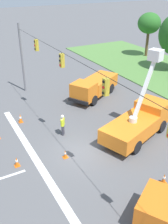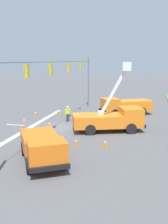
# 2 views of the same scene
# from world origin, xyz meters

# --- Properties ---
(ground_plane) EXTENTS (200.00, 200.00, 0.00)m
(ground_plane) POSITION_xyz_m (0.00, 0.00, 0.00)
(ground_plane) COLOR #565659
(lane_markings) EXTENTS (17.60, 15.25, 0.01)m
(lane_markings) POSITION_xyz_m (0.00, -4.63, 0.00)
(lane_markings) COLOR silver
(lane_markings) RESTS_ON ground
(signal_gantry) EXTENTS (26.20, 0.33, 7.20)m
(signal_gantry) POSITION_xyz_m (-0.04, -0.00, 4.58)
(signal_gantry) COLOR slate
(signal_gantry) RESTS_ON ground
(utility_truck_bucket_lift) EXTENTS (4.58, 7.16, 6.58)m
(utility_truck_bucket_lift) POSITION_xyz_m (0.15, 5.05, 1.32)
(utility_truck_bucket_lift) COLOR orange
(utility_truck_bucket_lift) RESTS_ON ground
(utility_truck_support_near) EXTENTS (5.07, 6.67, 2.14)m
(utility_truck_support_near) POSITION_xyz_m (-7.97, 5.79, 1.17)
(utility_truck_support_near) COLOR orange
(utility_truck_support_near) RESTS_ON ground
(utility_truck_support_far) EXTENTS (6.20, 5.03, 2.00)m
(utility_truck_support_far) POSITION_xyz_m (8.97, 1.58, 1.10)
(utility_truck_support_far) COLOR orange
(utility_truck_support_far) RESTS_ON ground
(road_worker) EXTENTS (0.53, 0.44, 1.77)m
(road_worker) POSITION_xyz_m (-2.77, -0.15, 1.00)
(road_worker) COLOR #383842
(road_worker) RESTS_ON ground
(traffic_cone_foreground_left) EXTENTS (0.36, 0.36, 0.70)m
(traffic_cone_foreground_left) POSITION_xyz_m (4.96, 5.22, 0.34)
(traffic_cone_foreground_left) COLOR orange
(traffic_cone_foreground_left) RESTS_ON ground
(traffic_cone_foreground_right) EXTENTS (0.36, 0.36, 0.83)m
(traffic_cone_foreground_right) POSITION_xyz_m (-6.35, -2.52, 0.41)
(traffic_cone_foreground_right) COLOR orange
(traffic_cone_foreground_right) RESTS_ON ground
(traffic_cone_mid_right) EXTENTS (0.36, 0.36, 0.69)m
(traffic_cone_mid_right) POSITION_xyz_m (5.18, 2.91, 0.34)
(traffic_cone_mid_right) COLOR orange
(traffic_cone_mid_right) RESTS_ON ground
(traffic_cone_near_bucket) EXTENTS (0.36, 0.36, 0.62)m
(traffic_cone_near_bucket) POSITION_xyz_m (-0.00, -1.27, 0.30)
(traffic_cone_near_bucket) COLOR orange
(traffic_cone_near_bucket) RESTS_ON ground
(traffic_cone_lane_edge_a) EXTENTS (0.36, 0.36, 0.71)m
(traffic_cone_lane_edge_a) POSITION_xyz_m (-0.73, -4.46, 0.35)
(traffic_cone_lane_edge_a) COLOR orange
(traffic_cone_lane_edge_a) RESTS_ON ground
(traffic_cone_far_left) EXTENTS (0.36, 0.36, 0.69)m
(traffic_cone_far_left) POSITION_xyz_m (-4.70, -4.85, 0.34)
(traffic_cone_far_left) COLOR orange
(traffic_cone_far_left) RESTS_ON ground
(traffic_cone_far_right) EXTENTS (0.36, 0.36, 0.79)m
(traffic_cone_far_right) POSITION_xyz_m (-2.48, 6.55, 0.39)
(traffic_cone_far_right) COLOR orange
(traffic_cone_far_right) RESTS_ON ground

